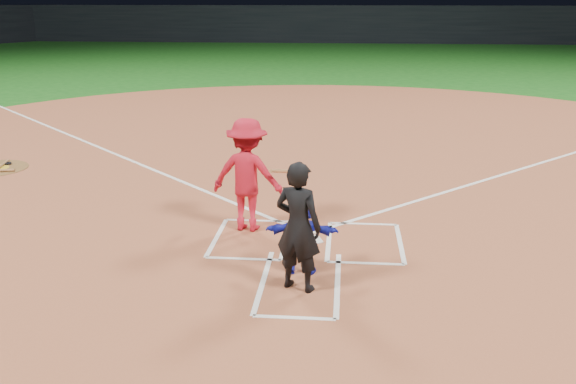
# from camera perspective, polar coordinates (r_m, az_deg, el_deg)

# --- Properties ---
(ground) EXTENTS (120.00, 120.00, 0.00)m
(ground) POSITION_cam_1_polar(r_m,az_deg,el_deg) (11.13, 1.73, -4.36)
(ground) COLOR #134D14
(ground) RESTS_ON ground
(home_plate_dirt) EXTENTS (28.00, 28.00, 0.01)m
(home_plate_dirt) POSITION_cam_1_polar(r_m,az_deg,el_deg) (16.85, 3.00, 3.13)
(home_plate_dirt) COLOR brown
(home_plate_dirt) RESTS_ON ground
(stadium_wall_far) EXTENTS (80.00, 1.20, 3.20)m
(stadium_wall_far) POSITION_cam_1_polar(r_m,az_deg,el_deg) (58.39, 4.76, 14.64)
(stadium_wall_far) COLOR black
(stadium_wall_far) RESTS_ON ground
(home_plate) EXTENTS (0.60, 0.60, 0.02)m
(home_plate) POSITION_cam_1_polar(r_m,az_deg,el_deg) (11.12, 1.73, -4.27)
(home_plate) COLOR silver
(home_plate) RESTS_ON home_plate_dirt
(on_deck_bat_a) EXTENTS (0.19, 0.84, 0.06)m
(on_deck_bat_a) POSITION_cam_1_polar(r_m,az_deg,el_deg) (17.38, -24.03, 2.25)
(on_deck_bat_a) COLOR brown
(on_deck_bat_a) RESTS_ON on_deck_circle
(bat_weight_donut) EXTENTS (0.19, 0.19, 0.05)m
(bat_weight_donut) POSITION_cam_1_polar(r_m,az_deg,el_deg) (17.49, -23.66, 2.35)
(bat_weight_donut) COLOR black
(bat_weight_donut) RESTS_ON on_deck_circle
(catcher) EXTENTS (1.12, 0.36, 1.21)m
(catcher) POSITION_cam_1_polar(r_m,az_deg,el_deg) (9.66, 1.20, -3.87)
(catcher) COLOR #151BB1
(catcher) RESTS_ON home_plate_dirt
(umpire) EXTENTS (0.81, 0.68, 1.89)m
(umpire) POSITION_cam_1_polar(r_m,az_deg,el_deg) (9.02, 0.92, -3.09)
(umpire) COLOR black
(umpire) RESTS_ON home_plate_dirt
(chalk_markings) EXTENTS (28.35, 17.32, 0.01)m
(chalk_markings) POSITION_cam_1_polar(r_m,az_deg,el_deg) (16.15, 2.89, 2.55)
(chalk_markings) COLOR white
(chalk_markings) RESTS_ON home_plate_dirt
(batter_at_plate) EXTENTS (1.47, 1.04, 2.02)m
(batter_at_plate) POSITION_cam_1_polar(r_m,az_deg,el_deg) (11.37, -3.62, 1.53)
(batter_at_plate) COLOR red
(batter_at_plate) RESTS_ON home_plate_dirt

